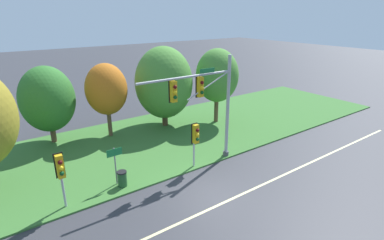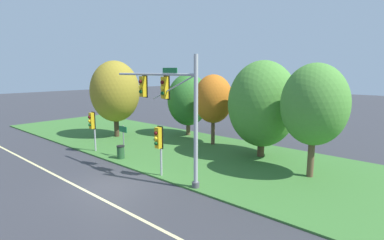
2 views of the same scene
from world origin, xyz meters
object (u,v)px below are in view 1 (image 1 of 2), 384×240
pedestrian_signal_near_kerb (195,136)px  tree_mid_verge (164,83)px  traffic_signal_mast (207,99)px  tree_behind_signpost (106,89)px  tree_left_of_mast (47,99)px  pedestrian_signal_further_along (61,170)px  route_sign_post (115,160)px  trash_bin (122,179)px  tree_tall_centre (217,76)px

pedestrian_signal_near_kerb → tree_mid_verge: 8.31m
traffic_signal_mast → tree_behind_signpost: traffic_signal_mast is taller
tree_left_of_mast → tree_mid_verge: (8.89, -1.87, 0.41)m
pedestrian_signal_further_along → tree_left_of_mast: tree_left_of_mast is taller
pedestrian_signal_near_kerb → route_sign_post: size_ratio=1.30×
tree_left_of_mast → tree_mid_verge: bearing=-11.9°
pedestrian_signal_further_along → tree_behind_signpost: (5.46, 7.99, 1.61)m
pedestrian_signal_further_along → trash_bin: 3.65m
tree_left_of_mast → trash_bin: tree_left_of_mast is taller
tree_left_of_mast → tree_tall_centre: 13.74m
tree_left_of_mast → tree_tall_centre: (13.18, -3.77, 0.84)m
tree_behind_signpost → tree_left_of_mast: bearing=162.0°
tree_tall_centre → trash_bin: bearing=-155.2°
route_sign_post → trash_bin: bearing=-65.6°
pedestrian_signal_near_kerb → tree_left_of_mast: size_ratio=0.51×
pedestrian_signal_further_along → route_sign_post: (3.01, 0.67, -0.68)m
route_sign_post → trash_bin: size_ratio=2.47×
route_sign_post → tree_mid_verge: 10.21m
tree_tall_centre → trash_bin: (-11.41, -5.26, -3.78)m
route_sign_post → tree_tall_centre: bearing=22.8°
pedestrian_signal_further_along → trash_bin: size_ratio=3.30×
route_sign_post → trash_bin: 1.15m
pedestrian_signal_further_along → tree_tall_centre: size_ratio=0.46×
pedestrian_signal_further_along → pedestrian_signal_near_kerb: bearing=-2.5°
tree_mid_verge → tree_tall_centre: bearing=-23.9°
tree_behind_signpost → tree_tall_centre: (9.13, -2.45, 0.41)m
tree_behind_signpost → route_sign_post: bearing=-108.5°
traffic_signal_mast → tree_mid_verge: size_ratio=1.01×
traffic_signal_mast → tree_behind_signpost: 8.92m
tree_behind_signpost → trash_bin: size_ratio=6.31×
trash_bin → tree_left_of_mast: bearing=101.1°
route_sign_post → tree_behind_signpost: 8.05m
tree_left_of_mast → traffic_signal_mast: bearing=-51.9°
pedestrian_signal_near_kerb → route_sign_post: 5.07m
traffic_signal_mast → pedestrian_signal_further_along: 9.16m
tree_behind_signpost → tree_mid_verge: size_ratio=0.85×
route_sign_post → tree_left_of_mast: size_ratio=0.39×
tree_mid_verge → pedestrian_signal_near_kerb: bearing=-106.9°
pedestrian_signal_further_along → tree_mid_verge: tree_mid_verge is taller
traffic_signal_mast → trash_bin: size_ratio=7.51×
traffic_signal_mast → tree_mid_verge: traffic_signal_mast is taller
pedestrian_signal_near_kerb → tree_behind_signpost: (-2.48, 8.34, 1.68)m
pedestrian_signal_near_kerb → tree_tall_centre: 9.13m
pedestrian_signal_near_kerb → pedestrian_signal_further_along: 7.94m
tree_left_of_mast → tree_mid_verge: size_ratio=0.85×
pedestrian_signal_further_along → tree_tall_centre: tree_tall_centre is taller
pedestrian_signal_near_kerb → pedestrian_signal_further_along: pedestrian_signal_further_along is taller
route_sign_post → tree_tall_centre: tree_tall_centre is taller
tree_mid_verge → trash_bin: bearing=-134.8°
pedestrian_signal_near_kerb → tree_tall_centre: size_ratio=0.45×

